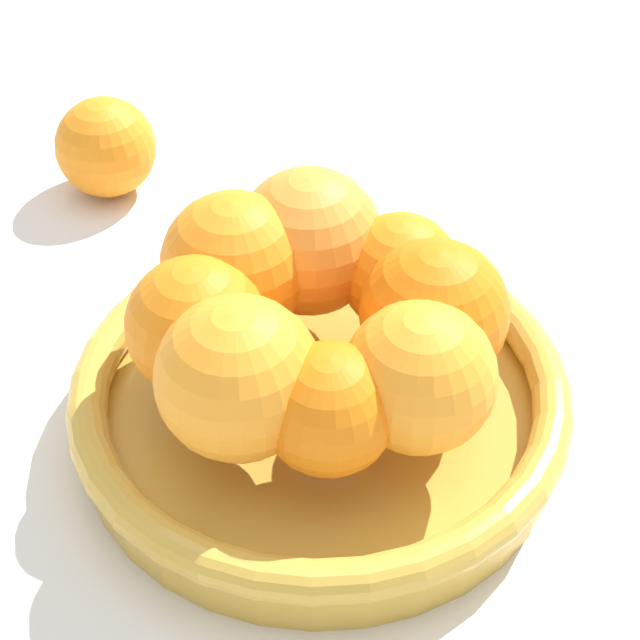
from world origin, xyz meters
name	(u,v)px	position (x,y,z in m)	size (l,w,h in m)	color
ground_plane	(320,427)	(0.00, 0.00, 0.00)	(4.00, 4.00, 0.00)	silver
fruit_bowl	(320,400)	(0.00, 0.00, 0.02)	(0.27, 0.27, 0.04)	gold
orange_pile	(313,315)	(0.00, 0.00, 0.08)	(0.20, 0.20, 0.08)	orange
stray_orange	(106,147)	(-0.23, 0.15, 0.04)	(0.07, 0.07, 0.07)	orange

